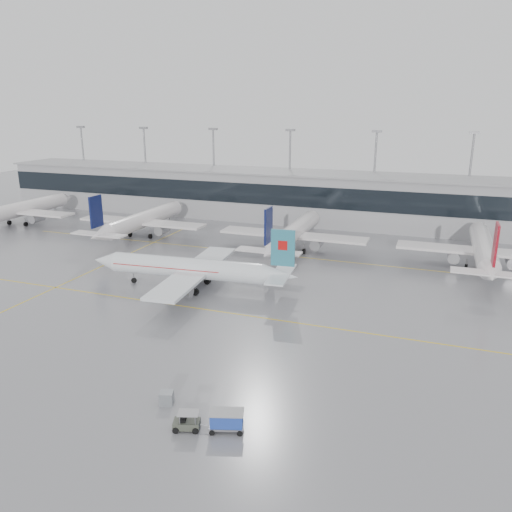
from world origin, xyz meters
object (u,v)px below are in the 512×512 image
(baggage_tug, at_px, (187,423))
(gse_unit, at_px, (167,398))
(baggage_cart, at_px, (227,419))
(air_canada_jet, at_px, (194,269))

(baggage_tug, bearing_deg, gse_unit, 124.12)
(baggage_cart, distance_m, gse_unit, 7.40)
(air_canada_jet, xyz_separation_m, baggage_cart, (19.27, -31.77, -2.23))
(baggage_tug, relative_size, gse_unit, 2.80)
(baggage_cart, bearing_deg, air_canada_jet, 103.55)
(baggage_tug, distance_m, gse_unit, 4.74)
(baggage_tug, relative_size, baggage_cart, 1.06)
(baggage_tug, bearing_deg, baggage_cart, 0.00)
(air_canada_jet, xyz_separation_m, gse_unit, (12.12, -29.94, -2.70))
(air_canada_jet, height_order, gse_unit, air_canada_jet)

